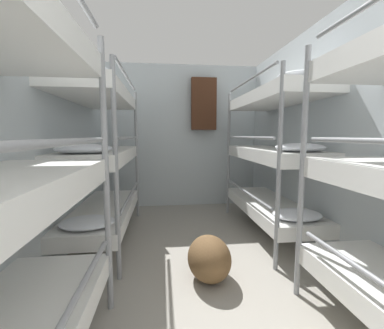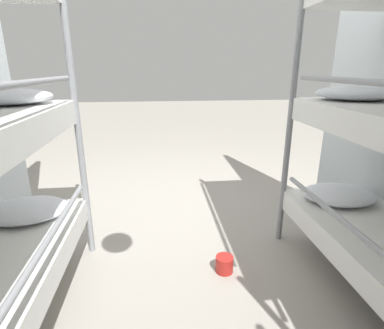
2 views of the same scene
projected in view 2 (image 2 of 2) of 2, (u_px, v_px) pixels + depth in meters
The scene contains 2 objects.
ground_plane at pixel (182, 211), 2.92m from camera, with size 20.00×20.00×0.00m, color gray.
tin_can at pixel (224, 264), 2.04m from camera, with size 0.12×0.12×0.11m.
Camera 2 is at (0.21, 2.63, 1.33)m, focal length 28.00 mm.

